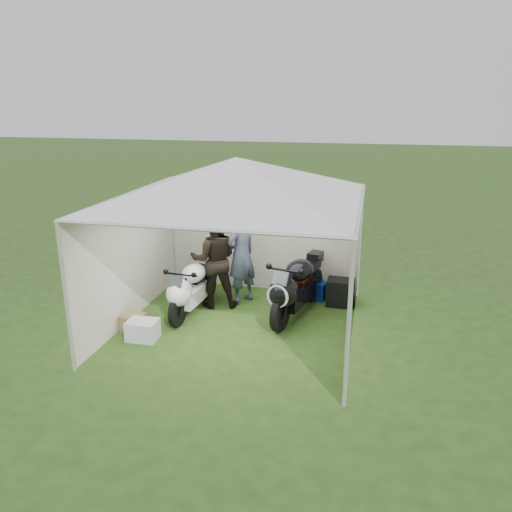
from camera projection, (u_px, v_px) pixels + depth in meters
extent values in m
plane|color=#264014|center=(238.00, 327.00, 8.91)|extent=(80.00, 80.00, 0.00)
cylinder|color=silver|center=(66.00, 299.00, 7.14)|extent=(0.06, 0.06, 2.30)
cylinder|color=silver|center=(349.00, 327.00, 6.27)|extent=(0.06, 0.06, 2.30)
cylinder|color=silver|center=(173.00, 231.00, 10.86)|extent=(0.06, 0.06, 2.30)
cylinder|color=silver|center=(360.00, 242.00, 9.99)|extent=(0.06, 0.06, 2.30)
cube|color=beige|center=(262.00, 236.00, 10.42)|extent=(4.00, 0.02, 2.30)
cube|color=beige|center=(130.00, 258.00, 9.00)|extent=(0.02, 4.00, 2.30)
cube|color=beige|center=(355.00, 275.00, 8.13)|extent=(0.02, 4.00, 2.30)
pyramid|color=white|center=(236.00, 179.00, 8.11)|extent=(5.66, 5.66, 0.70)
cube|color=#99A5B7|center=(186.00, 200.00, 10.55)|extent=(0.22, 0.02, 0.28)
cube|color=#99A5B7|center=(202.00, 201.00, 10.48)|extent=(0.22, 0.02, 0.28)
cube|color=#99A5B7|center=(218.00, 201.00, 10.40)|extent=(0.22, 0.01, 0.28)
cube|color=#99A5B7|center=(234.00, 202.00, 10.32)|extent=(0.22, 0.01, 0.28)
cube|color=#99A5B7|center=(187.00, 214.00, 10.64)|extent=(0.22, 0.02, 0.28)
cube|color=#99A5B7|center=(202.00, 215.00, 10.57)|extent=(0.22, 0.01, 0.28)
cube|color=#99A5B7|center=(218.00, 215.00, 10.49)|extent=(0.22, 0.02, 0.28)
cube|color=#99A5B7|center=(234.00, 216.00, 10.41)|extent=(0.22, 0.01, 0.28)
cylinder|color=#D8590C|center=(272.00, 199.00, 10.11)|extent=(3.20, 0.02, 0.02)
cylinder|color=black|center=(178.00, 311.00, 8.86)|extent=(0.14, 0.59, 0.58)
cylinder|color=black|center=(208.00, 285.00, 10.10)|extent=(0.19, 0.59, 0.58)
cube|color=silver|center=(192.00, 294.00, 9.41)|extent=(0.40, 0.94, 0.29)
ellipsoid|color=silver|center=(179.00, 293.00, 8.86)|extent=(0.48, 0.61, 0.48)
ellipsoid|color=silver|center=(194.00, 273.00, 9.39)|extent=(0.47, 0.63, 0.34)
cube|color=black|center=(202.00, 270.00, 9.76)|extent=(0.30, 0.60, 0.14)
cube|color=silver|center=(208.00, 261.00, 10.02)|extent=(0.24, 0.31, 0.17)
cube|color=black|center=(200.00, 279.00, 9.72)|extent=(0.14, 0.54, 0.10)
cube|color=#3F474C|center=(176.00, 282.00, 8.68)|extent=(0.24, 0.16, 0.20)
cylinder|color=black|center=(280.00, 313.00, 8.68)|extent=(0.27, 0.67, 0.67)
cylinder|color=black|center=(313.00, 285.00, 10.00)|extent=(0.32, 0.69, 0.67)
cube|color=black|center=(297.00, 294.00, 9.27)|extent=(0.62, 1.12, 0.33)
ellipsoid|color=black|center=(283.00, 292.00, 8.67)|extent=(0.65, 0.77, 0.56)
ellipsoid|color=black|center=(300.00, 270.00, 9.23)|extent=(0.64, 0.78, 0.39)
cube|color=black|center=(308.00, 267.00, 9.62)|extent=(0.44, 0.72, 0.16)
cube|color=black|center=(315.00, 257.00, 9.91)|extent=(0.32, 0.38, 0.20)
cube|color=maroon|center=(306.00, 277.00, 9.59)|extent=(0.26, 0.62, 0.11)
cube|color=#3F474C|center=(280.00, 278.00, 8.47)|extent=(0.30, 0.22, 0.23)
cylinder|color=white|center=(278.00, 296.00, 8.46)|extent=(0.39, 0.12, 0.40)
cube|color=#0E39D4|center=(314.00, 290.00, 10.14)|extent=(0.54, 0.41, 0.36)
imported|color=black|center=(214.00, 259.00, 9.57)|extent=(1.10, 0.96, 1.90)
imported|color=#4E5672|center=(241.00, 254.00, 9.73)|extent=(0.76, 0.86, 1.98)
cube|color=black|center=(340.00, 292.00, 9.80)|extent=(0.53, 0.43, 0.52)
cube|color=silver|center=(143.00, 330.00, 8.41)|extent=(0.51, 0.40, 0.33)
cube|color=brown|center=(133.00, 323.00, 8.72)|extent=(0.40, 0.40, 0.31)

